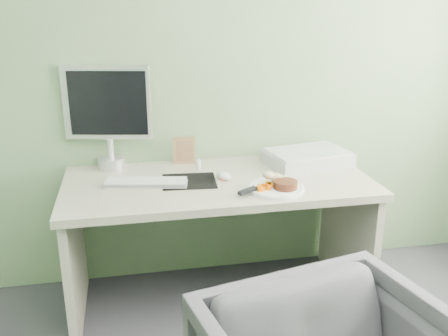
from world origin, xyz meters
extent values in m
plane|color=gray|center=(0.00, 2.00, 1.35)|extent=(3.50, 0.00, 3.50)
cube|color=#ABA38F|center=(0.00, 1.62, 0.71)|extent=(1.60, 0.75, 0.04)
cube|color=#B0A996|center=(-0.76, 1.62, 0.34)|extent=(0.04, 0.70, 0.69)
cube|color=#B0A996|center=(0.76, 1.62, 0.34)|extent=(0.04, 0.70, 0.69)
cylinder|color=white|center=(0.25, 1.42, 0.74)|extent=(0.28, 0.28, 0.01)
cylinder|color=black|center=(0.30, 1.40, 0.76)|extent=(0.15, 0.15, 0.04)
ellipsoid|color=#A3754F|center=(0.28, 1.48, 0.78)|extent=(0.13, 0.10, 0.06)
cube|color=orange|center=(0.19, 1.40, 0.77)|extent=(0.08, 0.07, 0.04)
cube|color=silver|center=(0.22, 1.45, 0.75)|extent=(0.15, 0.11, 0.01)
cube|color=black|center=(0.09, 1.37, 0.76)|extent=(0.11, 0.08, 0.02)
cube|color=black|center=(-0.15, 1.62, 0.73)|extent=(0.29, 0.26, 0.00)
cube|color=white|center=(-0.37, 1.62, 0.75)|extent=(0.42, 0.19, 0.02)
ellipsoid|color=white|center=(0.03, 1.62, 0.75)|extent=(0.09, 0.12, 0.04)
cube|color=#9E834A|center=(-0.14, 1.93, 0.81)|extent=(0.13, 0.03, 0.16)
cylinder|color=white|center=(-0.07, 1.81, 0.76)|extent=(0.02, 0.02, 0.05)
cone|color=#92B9EA|center=(-0.07, 1.81, 0.79)|extent=(0.02, 0.02, 0.02)
cube|color=silver|center=(0.55, 1.78, 0.77)|extent=(0.50, 0.39, 0.07)
cylinder|color=silver|center=(-0.55, 1.92, 0.76)|extent=(0.15, 0.15, 0.06)
cylinder|color=silver|center=(-0.55, 1.92, 0.85)|extent=(0.04, 0.04, 0.10)
cube|color=silver|center=(-0.55, 1.95, 1.10)|extent=(0.47, 0.14, 0.40)
cube|color=black|center=(-0.55, 1.92, 1.10)|extent=(0.41, 0.09, 0.35)
camera|label=1|loc=(-0.45, -0.79, 1.62)|focal=40.00mm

